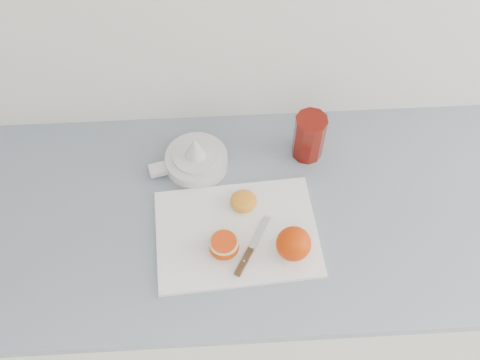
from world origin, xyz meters
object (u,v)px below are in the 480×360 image
at_px(counter, 263,281).
at_px(half_orange, 224,246).
at_px(red_tumbler, 309,138).
at_px(citrus_juicer, 196,159).
at_px(cutting_board, 237,233).

xyz_separation_m(counter, half_orange, (-0.11, -0.11, 0.48)).
xyz_separation_m(half_orange, red_tumbler, (0.23, 0.28, 0.03)).
distance_m(counter, citrus_juicer, 0.52).
xyz_separation_m(half_orange, citrus_juicer, (-0.06, 0.25, -0.00)).
bearing_deg(half_orange, citrus_juicer, 103.94).
height_order(cutting_board, half_orange, half_orange).
bearing_deg(cutting_board, red_tumbler, 49.96).
relative_size(counter, cutting_board, 6.25).
xyz_separation_m(cutting_board, red_tumbler, (0.19, 0.23, 0.06)).
distance_m(counter, half_orange, 0.50).
relative_size(cutting_board, red_tumbler, 2.84).
relative_size(counter, half_orange, 33.69).
height_order(cutting_board, citrus_juicer, citrus_juicer).
distance_m(cutting_board, half_orange, 0.06).
bearing_deg(red_tumbler, cutting_board, -130.04).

